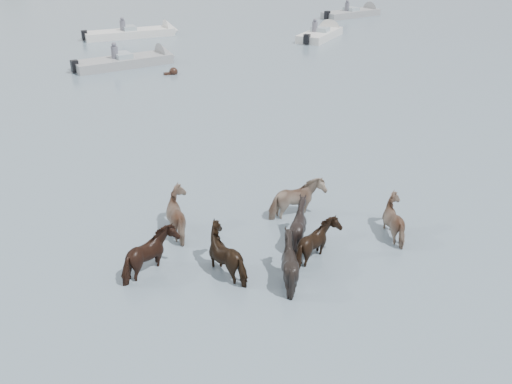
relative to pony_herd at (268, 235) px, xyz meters
name	(u,v)px	position (x,y,z in m)	size (l,w,h in m)	color
ground	(183,318)	(-2.65, -1.74, -0.40)	(400.00, 400.00, 0.00)	slate
pony_herd	(268,235)	(0.00, 0.00, 0.00)	(7.62, 4.55, 1.30)	black
swimming_pony	(173,72)	(2.27, 17.23, -0.30)	(0.72, 0.44, 0.44)	black
motorboat_b	(137,60)	(1.03, 19.96, -0.17)	(5.88, 2.53, 1.92)	gray
motorboat_c	(142,33)	(2.99, 27.77, -0.17)	(6.46, 1.73, 1.92)	silver
motorboat_d	(324,33)	(14.16, 22.90, -0.17)	(4.74, 4.33, 1.92)	silver
motorboat_e	(358,13)	(20.91, 29.49, -0.17)	(5.71, 2.70, 1.92)	gray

